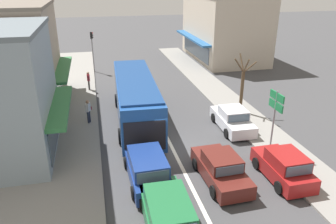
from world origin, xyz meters
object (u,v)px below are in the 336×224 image
object	(u,v)px
sedan_adjacent_lane_trail	(221,169)
pedestrian_browsing_midblock	(89,80)
traffic_light_downstreet	(92,45)
street_tree_right	(242,87)
city_bus	(136,97)
parked_hatchback_kerb_front	(284,167)
pedestrian_with_handbag_near	(88,110)
wagon_behind_bus_near	(168,214)
directional_road_sign	(276,106)
wagon_queue_far_back	(147,168)
parked_sedan_kerb_second	(232,119)

from	to	relation	value
sedan_adjacent_lane_trail	pedestrian_browsing_midblock	size ratio (longest dim) A/B	2.61
traffic_light_downstreet	street_tree_right	xyz separation A→B (m)	(10.39, -14.14, -0.82)
city_bus	pedestrian_browsing_midblock	bearing A→B (deg)	112.77
parked_hatchback_kerb_front	pedestrian_with_handbag_near	distance (m)	13.04
wagon_behind_bus_near	pedestrian_browsing_midblock	distance (m)	18.57
directional_road_sign	pedestrian_with_handbag_near	size ratio (longest dim) A/B	2.21
wagon_queue_far_back	pedestrian_with_handbag_near	world-z (taller)	pedestrian_with_handbag_near
parked_sedan_kerb_second	city_bus	bearing A→B (deg)	157.89
directional_road_sign	sedan_adjacent_lane_trail	bearing A→B (deg)	-149.75
city_bus	parked_sedan_kerb_second	distance (m)	6.70
pedestrian_with_handbag_near	parked_hatchback_kerb_front	bearing A→B (deg)	-43.51
city_bus	pedestrian_with_handbag_near	bearing A→B (deg)	173.22
parked_hatchback_kerb_front	pedestrian_with_handbag_near	bearing A→B (deg)	136.49
parked_hatchback_kerb_front	parked_sedan_kerb_second	world-z (taller)	parked_hatchback_kerb_front
traffic_light_downstreet	wagon_queue_far_back	bearing A→B (deg)	-84.26
street_tree_right	pedestrian_with_handbag_near	size ratio (longest dim) A/B	2.68
sedan_adjacent_lane_trail	parked_hatchback_kerb_front	world-z (taller)	parked_hatchback_kerb_front
city_bus	sedan_adjacent_lane_trail	world-z (taller)	city_bus
directional_road_sign	street_tree_right	world-z (taller)	street_tree_right
pedestrian_browsing_midblock	street_tree_right	bearing A→B (deg)	-34.96
wagon_queue_far_back	pedestrian_browsing_midblock	size ratio (longest dim) A/B	2.78
sedan_adjacent_lane_trail	traffic_light_downstreet	bearing A→B (deg)	104.54
city_bus	directional_road_sign	size ratio (longest dim) A/B	3.04
traffic_light_downstreet	pedestrian_with_handbag_near	world-z (taller)	traffic_light_downstreet
wagon_queue_far_back	traffic_light_downstreet	size ratio (longest dim) A/B	1.08
wagon_queue_far_back	parked_hatchback_kerb_front	distance (m)	6.83
pedestrian_with_handbag_near	pedestrian_browsing_midblock	bearing A→B (deg)	89.56
parked_sedan_kerb_second	pedestrian_with_handbag_near	world-z (taller)	pedestrian_with_handbag_near
sedan_adjacent_lane_trail	city_bus	bearing A→B (deg)	111.26
parked_hatchback_kerb_front	pedestrian_browsing_midblock	xyz separation A→B (m)	(-9.40, 16.17, 0.36)
directional_road_sign	pedestrian_browsing_midblock	xyz separation A→B (m)	(-10.41, 13.17, -1.64)
wagon_behind_bus_near	traffic_light_downstreet	xyz separation A→B (m)	(-2.38, 24.81, 2.11)
wagon_queue_far_back	pedestrian_browsing_midblock	world-z (taller)	pedestrian_browsing_midblock
wagon_queue_far_back	traffic_light_downstreet	xyz separation A→B (m)	(-2.14, 21.28, 2.11)
wagon_queue_far_back	directional_road_sign	xyz separation A→B (m)	(7.70, 1.64, 1.96)
wagon_queue_far_back	traffic_light_downstreet	bearing A→B (deg)	95.74
directional_road_sign	pedestrian_browsing_midblock	size ratio (longest dim) A/B	2.21
parked_sedan_kerb_second	street_tree_right	distance (m)	3.23
wagon_queue_far_back	sedan_adjacent_lane_trail	bearing A→B (deg)	-12.05
wagon_queue_far_back	parked_hatchback_kerb_front	xyz separation A→B (m)	(6.69, -1.36, -0.04)
parked_hatchback_kerb_front	street_tree_right	xyz separation A→B (m)	(1.57, 8.50, 1.32)
street_tree_right	pedestrian_with_handbag_near	world-z (taller)	street_tree_right
parked_sedan_kerb_second	parked_hatchback_kerb_front	bearing A→B (deg)	-88.96
traffic_light_downstreet	pedestrian_browsing_midblock	size ratio (longest dim) A/B	2.58
city_bus	wagon_behind_bus_near	world-z (taller)	city_bus
parked_hatchback_kerb_front	parked_sedan_kerb_second	size ratio (longest dim) A/B	0.88
traffic_light_downstreet	street_tree_right	bearing A→B (deg)	-53.69
wagon_queue_far_back	parked_sedan_kerb_second	xyz separation A→B (m)	(6.58, 4.75, -0.08)
wagon_behind_bus_near	sedan_adjacent_lane_trail	xyz separation A→B (m)	(3.34, 2.76, -0.08)
parked_sedan_kerb_second	directional_road_sign	size ratio (longest dim) A/B	1.18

